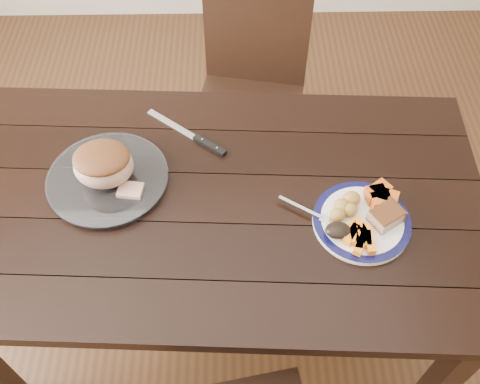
{
  "coord_description": "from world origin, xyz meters",
  "views": [
    {
      "loc": [
        0.06,
        -0.93,
        2.0
      ],
      "look_at": [
        0.08,
        -0.02,
        0.8
      ],
      "focal_mm": 40.0,
      "sensor_mm": 36.0,
      "label": 1
    }
  ],
  "objects_px": {
    "dinner_plate": "(361,222)",
    "fork": "(311,213)",
    "roast_joint": "(104,166)",
    "carving_knife": "(200,140)",
    "serving_platter": "(108,180)",
    "chair_far": "(252,85)",
    "pork_slice": "(386,217)",
    "dining_table": "(214,215)"
  },
  "relations": [
    {
      "from": "fork",
      "to": "roast_joint",
      "type": "distance_m",
      "value": 0.61
    },
    {
      "from": "fork",
      "to": "carving_knife",
      "type": "xyz_separation_m",
      "value": [
        -0.32,
        0.3,
        -0.01
      ]
    },
    {
      "from": "serving_platter",
      "to": "chair_far",
      "type": "bearing_deg",
      "value": 56.01
    },
    {
      "from": "chair_far",
      "to": "roast_joint",
      "type": "distance_m",
      "value": 0.86
    },
    {
      "from": "dining_table",
      "to": "pork_slice",
      "type": "distance_m",
      "value": 0.51
    },
    {
      "from": "dinner_plate",
      "to": "fork",
      "type": "xyz_separation_m",
      "value": [
        -0.14,
        0.03,
        0.01
      ]
    },
    {
      "from": "fork",
      "to": "carving_knife",
      "type": "distance_m",
      "value": 0.44
    },
    {
      "from": "dining_table",
      "to": "roast_joint",
      "type": "xyz_separation_m",
      "value": [
        -0.31,
        0.07,
        0.17
      ]
    },
    {
      "from": "dinner_plate",
      "to": "roast_joint",
      "type": "xyz_separation_m",
      "value": [
        -0.73,
        0.16,
        0.07
      ]
    },
    {
      "from": "serving_platter",
      "to": "roast_joint",
      "type": "bearing_deg",
      "value": 0.0
    },
    {
      "from": "dining_table",
      "to": "chair_far",
      "type": "relative_size",
      "value": 1.77
    },
    {
      "from": "pork_slice",
      "to": "carving_knife",
      "type": "distance_m",
      "value": 0.62
    },
    {
      "from": "dining_table",
      "to": "serving_platter",
      "type": "xyz_separation_m",
      "value": [
        -0.31,
        0.07,
        0.1
      ]
    },
    {
      "from": "dinner_plate",
      "to": "pork_slice",
      "type": "relative_size",
      "value": 3.27
    },
    {
      "from": "chair_far",
      "to": "serving_platter",
      "type": "xyz_separation_m",
      "value": [
        -0.45,
        -0.67,
        0.23
      ]
    },
    {
      "from": "fork",
      "to": "carving_knife",
      "type": "height_order",
      "value": "fork"
    },
    {
      "from": "dining_table",
      "to": "serving_platter",
      "type": "relative_size",
      "value": 4.7
    },
    {
      "from": "pork_slice",
      "to": "fork",
      "type": "height_order",
      "value": "pork_slice"
    },
    {
      "from": "serving_platter",
      "to": "pork_slice",
      "type": "xyz_separation_m",
      "value": [
        0.79,
        -0.17,
        0.03
      ]
    },
    {
      "from": "serving_platter",
      "to": "roast_joint",
      "type": "relative_size",
      "value": 2.02
    },
    {
      "from": "dining_table",
      "to": "serving_platter",
      "type": "height_order",
      "value": "serving_platter"
    },
    {
      "from": "chair_far",
      "to": "fork",
      "type": "relative_size",
      "value": 5.86
    },
    {
      "from": "dining_table",
      "to": "carving_knife",
      "type": "relative_size",
      "value": 6.25
    },
    {
      "from": "pork_slice",
      "to": "roast_joint",
      "type": "bearing_deg",
      "value": 167.93
    },
    {
      "from": "dining_table",
      "to": "pork_slice",
      "type": "height_order",
      "value": "pork_slice"
    },
    {
      "from": "dining_table",
      "to": "dinner_plate",
      "type": "xyz_separation_m",
      "value": [
        0.42,
        -0.1,
        0.1
      ]
    },
    {
      "from": "chair_far",
      "to": "serving_platter",
      "type": "bearing_deg",
      "value": 66.89
    },
    {
      "from": "roast_joint",
      "to": "carving_knife",
      "type": "distance_m",
      "value": 0.32
    },
    {
      "from": "dinner_plate",
      "to": "carving_knife",
      "type": "bearing_deg",
      "value": 145.19
    },
    {
      "from": "dining_table",
      "to": "fork",
      "type": "relative_size",
      "value": 10.36
    },
    {
      "from": "serving_platter",
      "to": "fork",
      "type": "bearing_deg",
      "value": -13.21
    },
    {
      "from": "pork_slice",
      "to": "roast_joint",
      "type": "distance_m",
      "value": 0.81
    },
    {
      "from": "dinner_plate",
      "to": "serving_platter",
      "type": "xyz_separation_m",
      "value": [
        -0.73,
        0.16,
        0.0
      ]
    },
    {
      "from": "chair_far",
      "to": "dinner_plate",
      "type": "distance_m",
      "value": 0.91
    },
    {
      "from": "chair_far",
      "to": "pork_slice",
      "type": "distance_m",
      "value": 0.94
    },
    {
      "from": "dining_table",
      "to": "fork",
      "type": "xyz_separation_m",
      "value": [
        0.28,
        -0.07,
        0.11
      ]
    },
    {
      "from": "pork_slice",
      "to": "fork",
      "type": "relative_size",
      "value": 0.53
    },
    {
      "from": "chair_far",
      "to": "roast_joint",
      "type": "relative_size",
      "value": 5.37
    },
    {
      "from": "carving_knife",
      "to": "fork",
      "type": "bearing_deg",
      "value": -3.98
    },
    {
      "from": "dinner_plate",
      "to": "fork",
      "type": "distance_m",
      "value": 0.14
    },
    {
      "from": "roast_joint",
      "to": "carving_knife",
      "type": "height_order",
      "value": "roast_joint"
    },
    {
      "from": "fork",
      "to": "roast_joint",
      "type": "relative_size",
      "value": 0.92
    }
  ]
}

